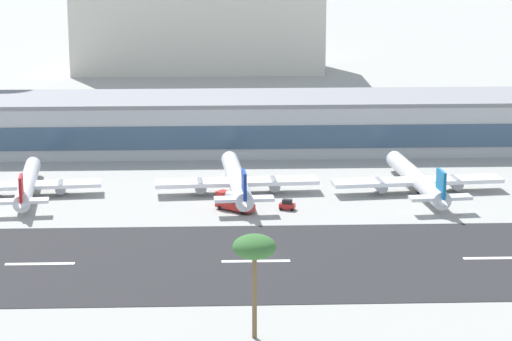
% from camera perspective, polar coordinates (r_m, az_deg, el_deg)
% --- Properties ---
extents(ground_plane, '(1400.00, 1400.00, 0.00)m').
position_cam_1_polar(ground_plane, '(191.42, 0.33, -4.53)').
color(ground_plane, '#9E9E99').
extents(runway_strip, '(800.00, 42.58, 0.08)m').
position_cam_1_polar(runway_strip, '(188.42, 0.37, -4.82)').
color(runway_strip, '#262628').
rests_on(runway_strip, ground_plane).
extents(runway_centreline_dash_3, '(12.00, 1.20, 0.01)m').
position_cam_1_polar(runway_centreline_dash_3, '(190.69, -11.37, -4.86)').
color(runway_centreline_dash_3, white).
rests_on(runway_centreline_dash_3, runway_strip).
extents(runway_centreline_dash_4, '(12.00, 1.20, 0.01)m').
position_cam_1_polar(runway_centreline_dash_4, '(188.36, -0.01, -4.82)').
color(runway_centreline_dash_4, white).
rests_on(runway_centreline_dash_4, runway_strip).
extents(runway_centreline_dash_5, '(12.00, 1.20, 0.01)m').
position_cam_1_polar(runway_centreline_dash_5, '(194.63, 12.64, -4.54)').
color(runway_centreline_dash_5, white).
rests_on(runway_centreline_dash_5, runway_strip).
extents(terminal_building, '(204.00, 25.19, 13.59)m').
position_cam_1_polar(terminal_building, '(272.93, -1.64, 2.53)').
color(terminal_building, '#B7BABC').
rests_on(terminal_building, ground_plane).
extents(distant_hotel_block, '(92.31, 31.67, 41.83)m').
position_cam_1_polar(distant_hotel_block, '(404.42, -3.08, 8.24)').
color(distant_hotel_block, beige).
rests_on(distant_hotel_block, ground_plane).
extents(airliner_red_tail_gate_0, '(31.46, 39.40, 8.23)m').
position_cam_1_polar(airliner_red_tail_gate_0, '(233.85, -12.02, -0.75)').
color(airliner_red_tail_gate_0, white).
rests_on(airliner_red_tail_gate_0, ground_plane).
extents(airliner_navy_tail_gate_1, '(35.48, 43.29, 9.03)m').
position_cam_1_polar(airliner_navy_tail_gate_1, '(230.60, -1.00, -0.59)').
color(airliner_navy_tail_gate_1, white).
rests_on(airliner_navy_tail_gate_1, ground_plane).
extents(airliner_blue_tail_gate_2, '(37.54, 42.80, 8.94)m').
position_cam_1_polar(airliner_blue_tail_gate_2, '(234.05, 8.61, -0.53)').
color(airliner_blue_tail_gate_2, silver).
rests_on(airliner_blue_tail_gate_2, ground_plane).
extents(service_baggage_tug_0, '(3.52, 2.59, 2.20)m').
position_cam_1_polar(service_baggage_tug_0, '(219.56, 1.66, -1.83)').
color(service_baggage_tug_0, '#B2231E').
rests_on(service_baggage_tug_0, ground_plane).
extents(service_fuel_truck_1, '(8.19, 7.44, 3.95)m').
position_cam_1_polar(service_fuel_truck_1, '(218.42, -1.13, -1.64)').
color(service_fuel_truck_1, '#B2231E').
rests_on(service_fuel_truck_1, ground_plane).
extents(palm_tree_1, '(6.22, 6.22, 15.44)m').
position_cam_1_polar(palm_tree_1, '(151.79, -0.08, -4.17)').
color(palm_tree_1, brown).
rests_on(palm_tree_1, ground_plane).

